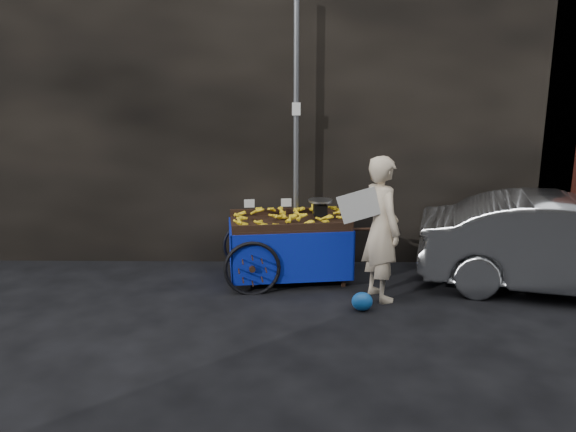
{
  "coord_description": "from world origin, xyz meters",
  "views": [
    {
      "loc": [
        0.29,
        -6.87,
        2.79
      ],
      "look_at": [
        0.19,
        0.5,
        1.01
      ],
      "focal_mm": 35.0,
      "sensor_mm": 36.0,
      "label": 1
    }
  ],
  "objects_px": {
    "banana_cart": "(285,228)",
    "vendor": "(381,229)",
    "plastic_bag": "(362,301)",
    "parked_car": "(570,246)"
  },
  "relations": [
    {
      "from": "plastic_bag",
      "to": "parked_car",
      "type": "xyz_separation_m",
      "value": [
        2.83,
        0.69,
        0.53
      ]
    },
    {
      "from": "vendor",
      "to": "plastic_bag",
      "type": "height_order",
      "value": "vendor"
    },
    {
      "from": "banana_cart",
      "to": "plastic_bag",
      "type": "distance_m",
      "value": 1.64
    },
    {
      "from": "banana_cart",
      "to": "vendor",
      "type": "bearing_deg",
      "value": -37.46
    },
    {
      "from": "vendor",
      "to": "plastic_bag",
      "type": "bearing_deg",
      "value": 127.07
    },
    {
      "from": "banana_cart",
      "to": "vendor",
      "type": "xyz_separation_m",
      "value": [
        1.25,
        -0.71,
        0.18
      ]
    },
    {
      "from": "vendor",
      "to": "plastic_bag",
      "type": "xyz_separation_m",
      "value": [
        -0.27,
        -0.44,
        -0.82
      ]
    },
    {
      "from": "plastic_bag",
      "to": "banana_cart",
      "type": "bearing_deg",
      "value": 130.45
    },
    {
      "from": "banana_cart",
      "to": "parked_car",
      "type": "bearing_deg",
      "value": -14.68
    },
    {
      "from": "vendor",
      "to": "plastic_bag",
      "type": "relative_size",
      "value": 7.13
    }
  ]
}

